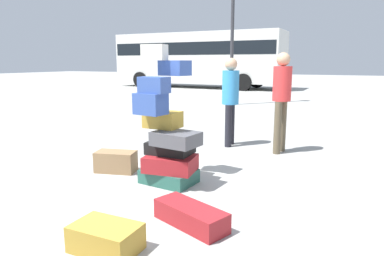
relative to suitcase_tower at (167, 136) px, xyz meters
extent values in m
plane|color=#9E9E99|center=(-0.17, -0.21, -0.61)|extent=(80.00, 80.00, 0.00)
cube|color=#26594C|center=(0.02, -0.01, -0.52)|extent=(0.69, 0.53, 0.17)
cube|color=maroon|center=(0.06, -0.04, -0.34)|extent=(0.66, 0.51, 0.19)
cube|color=black|center=(0.01, 0.06, -0.17)|extent=(0.56, 0.41, 0.15)
cube|color=#4C4C51|center=(0.17, -0.08, -0.01)|extent=(0.58, 0.45, 0.17)
cube|color=#B28C33|center=(-0.12, 0.10, 0.18)|extent=(0.44, 0.32, 0.21)
cube|color=#334F99|center=(-0.13, -0.17, 0.41)|extent=(0.39, 0.30, 0.25)
cube|color=#334F99|center=(-0.08, -0.15, 0.63)|extent=(0.34, 0.25, 0.19)
cube|color=#334F99|center=(-0.02, 0.26, 0.82)|extent=(0.39, 0.31, 0.19)
cube|color=beige|center=(-0.24, 0.13, 1.02)|extent=(0.31, 0.24, 0.20)
cube|color=#B28C33|center=(0.34, -1.63, -0.50)|extent=(0.55, 0.35, 0.22)
cube|color=olive|center=(-0.86, 0.08, -0.46)|extent=(0.60, 0.41, 0.29)
cube|color=maroon|center=(0.77, -0.94, -0.51)|extent=(0.80, 0.54, 0.19)
cylinder|color=black|center=(0.06, 2.32, -0.23)|extent=(0.12, 0.12, 0.76)
cylinder|color=black|center=(0.07, 2.10, -0.23)|extent=(0.12, 0.12, 0.76)
cylinder|color=#338CCC|center=(0.07, 2.21, 0.45)|extent=(0.30, 0.30, 0.60)
sphere|color=tan|center=(0.07, 2.21, 0.86)|extent=(0.22, 0.22, 0.22)
cylinder|color=brown|center=(1.01, 2.21, -0.17)|extent=(0.12, 0.12, 0.88)
cylinder|color=brown|center=(0.97, 1.99, -0.17)|extent=(0.12, 0.12, 0.88)
cylinder|color=red|center=(0.99, 2.10, 0.55)|extent=(0.30, 0.30, 0.56)
sphere|color=tan|center=(0.99, 2.10, 0.94)|extent=(0.22, 0.22, 0.22)
cube|color=silver|center=(-6.50, 15.40, 1.14)|extent=(10.13, 2.76, 2.80)
cube|color=black|center=(-6.50, 15.40, 1.63)|extent=(9.93, 2.78, 0.70)
cylinder|color=black|center=(-3.20, 16.56, -0.16)|extent=(0.91, 0.27, 0.90)
cylinder|color=black|center=(-3.26, 14.06, -0.16)|extent=(0.91, 0.27, 0.90)
cylinder|color=black|center=(-9.74, 16.73, -0.16)|extent=(0.91, 0.27, 0.90)
cylinder|color=black|center=(-9.80, 14.23, -0.16)|extent=(0.91, 0.27, 0.90)
cylinder|color=#333338|center=(-1.90, 8.05, 2.49)|extent=(0.12, 0.12, 6.20)
camera|label=1|loc=(2.06, -3.67, 0.90)|focal=32.36mm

